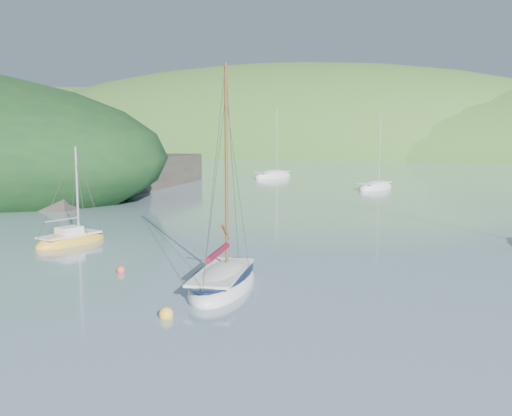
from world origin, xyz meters
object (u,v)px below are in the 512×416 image
at_px(daysailer_white, 223,282).
at_px(distant_sloop_a, 375,188).
at_px(sailboat_yellow, 71,241).
at_px(distant_sloop_c, 273,177).

distance_m(daysailer_white, distant_sloop_a, 43.68).
relative_size(daysailer_white, distant_sloop_a, 1.05).
height_order(sailboat_yellow, distant_sloop_c, distant_sloop_c).
height_order(daysailer_white, distant_sloop_a, daysailer_white).
bearing_deg(daysailer_white, distant_sloop_a, 80.69).
distance_m(sailboat_yellow, distant_sloop_c, 50.59).
relative_size(daysailer_white, distant_sloop_c, 0.91).
bearing_deg(sailboat_yellow, distant_sloop_c, 110.65).
height_order(daysailer_white, distant_sloop_c, distant_sloop_c).
height_order(daysailer_white, sailboat_yellow, daysailer_white).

